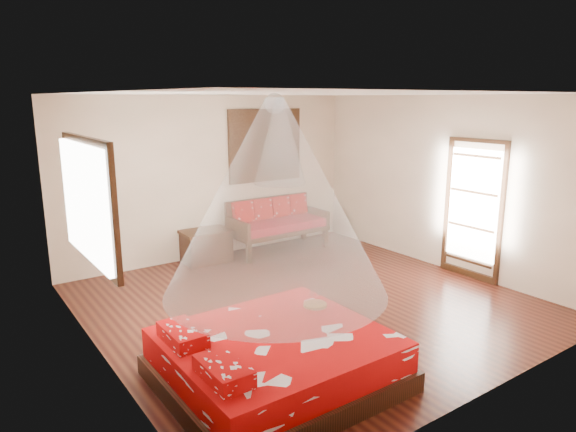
% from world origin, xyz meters
% --- Properties ---
extents(room, '(5.54, 5.54, 2.84)m').
position_xyz_m(room, '(0.00, 0.00, 1.40)').
color(room, black).
rests_on(room, ground).
extents(bed, '(2.13, 1.92, 0.64)m').
position_xyz_m(bed, '(-1.52, -1.44, 0.25)').
color(bed, black).
rests_on(bed, floor).
extents(daybed, '(1.80, 0.80, 0.95)m').
position_xyz_m(daybed, '(1.06, 2.38, 0.52)').
color(daybed, black).
rests_on(daybed, floor).
extents(storage_chest, '(0.83, 0.62, 0.55)m').
position_xyz_m(storage_chest, '(-0.33, 2.45, 0.28)').
color(storage_chest, black).
rests_on(storage_chest, floor).
extents(shutter_panel, '(1.52, 0.06, 1.32)m').
position_xyz_m(shutter_panel, '(1.06, 2.72, 1.90)').
color(shutter_panel, black).
rests_on(shutter_panel, wall_back).
extents(window_left, '(0.10, 1.74, 1.34)m').
position_xyz_m(window_left, '(-2.71, 0.20, 1.70)').
color(window_left, black).
rests_on(window_left, wall_left).
extents(glazed_door, '(0.08, 1.02, 2.16)m').
position_xyz_m(glazed_door, '(2.72, -0.60, 1.07)').
color(glazed_door, black).
rests_on(glazed_door, floor).
extents(wine_tray, '(0.26, 0.26, 0.21)m').
position_xyz_m(wine_tray, '(-0.74, -1.09, 0.56)').
color(wine_tray, brown).
rests_on(wine_tray, bed).
extents(mosquito_net_main, '(2.10, 2.10, 1.80)m').
position_xyz_m(mosquito_net_main, '(-1.50, -1.44, 1.85)').
color(mosquito_net_main, silver).
rests_on(mosquito_net_main, ceiling).
extents(mosquito_net_daybed, '(0.94, 0.94, 1.50)m').
position_xyz_m(mosquito_net_daybed, '(1.06, 2.25, 2.00)').
color(mosquito_net_daybed, silver).
rests_on(mosquito_net_daybed, ceiling).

